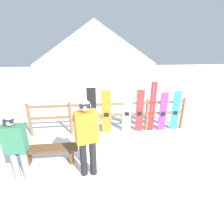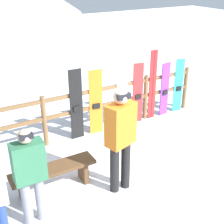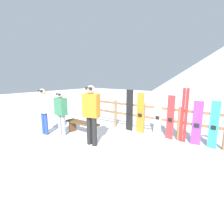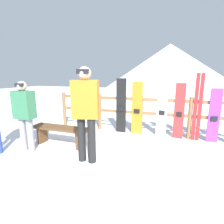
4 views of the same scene
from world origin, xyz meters
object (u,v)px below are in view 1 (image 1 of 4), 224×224
bench (49,151)px  snowboard_cyan (176,111)px  person_plaid_green (16,145)px  snowboard_orange (106,113)px  snowboard_white (127,112)px  snowboard_black_stripe (92,112)px  snowboard_purple (163,112)px  person_orange (87,134)px  ski_pair_red (152,107)px  snowboard_red (140,111)px

bench → snowboard_cyan: (3.95, 1.45, 0.35)m
person_plaid_green → snowboard_cyan: bearing=23.9°
snowboard_orange → snowboard_white: bearing=0.0°
snowboard_black_stripe → snowboard_purple: (2.41, -0.00, -0.11)m
person_orange → snowboard_cyan: 3.57m
bench → snowboard_orange: snowboard_orange is taller
snowboard_white → person_plaid_green: bearing=-144.4°
person_orange → snowboard_orange: (0.58, 1.96, -0.31)m
person_orange → ski_pair_red: bearing=42.8°
person_plaid_green → snowboard_red: person_plaid_green is taller
snowboard_orange → ski_pair_red: size_ratio=0.87×
snowboard_purple → bench: bearing=-157.5°
snowboard_white → snowboard_cyan: 1.70m
ski_pair_red → snowboard_cyan: 0.85m
person_plaid_green → snowboard_cyan: size_ratio=1.11×
person_plaid_green → snowboard_red: (3.18, 1.97, -0.15)m
bench → snowboard_black_stripe: snowboard_black_stripe is taller
snowboard_orange → person_orange: bearing=-106.4°
snowboard_red → snowboard_cyan: 1.26m
snowboard_black_stripe → snowboard_orange: (0.47, -0.00, -0.04)m
person_plaid_green → snowboard_cyan: (4.44, 1.97, -0.19)m
bench → snowboard_cyan: bearing=20.1°
snowboard_white → snowboard_cyan: size_ratio=1.07×
person_orange → ski_pair_red: person_orange is taller
bench → snowboard_orange: 2.17m
bench → snowboard_purple: size_ratio=1.05×
snowboard_red → snowboard_black_stripe: bearing=180.0°
bench → person_plaid_green: person_plaid_green is taller
snowboard_orange → ski_pair_red: bearing=0.1°
snowboard_orange → snowboard_white: snowboard_white is taller
snowboard_purple → snowboard_red: bearing=180.0°
person_orange → snowboard_black_stripe: person_orange is taller
person_plaid_green → ski_pair_red: 4.11m
person_orange → bench: bearing=152.2°
snowboard_black_stripe → snowboard_red: 1.59m
person_plaid_green → snowboard_black_stripe: 2.53m
ski_pair_red → bench: bearing=-155.0°
bench → person_plaid_green: 0.90m
person_plaid_green → ski_pair_red: bearing=28.6°
person_plaid_green → snowboard_black_stripe: snowboard_black_stripe is taller
snowboard_black_stripe → snowboard_orange: bearing=-0.0°
snowboard_black_stripe → snowboard_orange: size_ratio=1.06×
snowboard_purple → snowboard_cyan: snowboard_cyan is taller
person_orange → ski_pair_red: 2.90m
snowboard_white → snowboard_purple: bearing=-0.0°
snowboard_cyan → snowboard_orange: bearing=180.0°
person_plaid_green → ski_pair_red: (3.61, 1.97, -0.03)m
bench → snowboard_black_stripe: 1.87m
snowboard_orange → snowboard_red: (1.12, -0.00, -0.01)m
snowboard_black_stripe → snowboard_white: snowboard_black_stripe is taller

